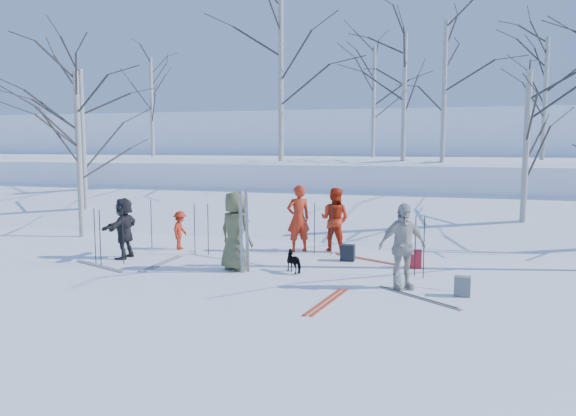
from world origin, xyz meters
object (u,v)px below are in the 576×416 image
(backpack_red, at_px, (415,259))
(skier_redor_behind, at_px, (335,219))
(dog, at_px, (295,261))
(skier_olive_center, at_px, (235,231))
(backpack_dark, at_px, (348,253))
(skier_red_north, at_px, (298,218))
(skier_cream_east, at_px, (402,246))
(skier_red_seated, at_px, (180,230))
(backpack_grey, at_px, (462,286))
(skier_grey_west, at_px, (124,228))

(backpack_red, bearing_deg, skier_redor_behind, 145.55)
(dog, bearing_deg, skier_olive_center, -44.67)
(backpack_red, xyz_separation_m, backpack_dark, (-1.64, 0.34, -0.01))
(skier_red_north, xyz_separation_m, skier_cream_east, (3.02, -3.17, -0.03))
(skier_red_seated, bearing_deg, skier_olive_center, -133.97)
(skier_red_north, height_order, backpack_dark, skier_red_north)
(skier_redor_behind, bearing_deg, skier_red_north, 35.07)
(skier_red_north, distance_m, backpack_grey, 5.42)
(dog, bearing_deg, skier_cream_east, 111.35)
(backpack_red, height_order, backpack_dark, backpack_red)
(skier_redor_behind, height_order, dog, skier_redor_behind)
(skier_olive_center, distance_m, skier_grey_west, 3.21)
(skier_red_seated, bearing_deg, dog, -120.40)
(skier_redor_behind, height_order, backpack_grey, skier_redor_behind)
(skier_redor_behind, distance_m, backpack_dark, 1.47)
(skier_grey_west, bearing_deg, skier_red_north, 115.45)
(skier_redor_behind, relative_size, backpack_grey, 4.50)
(skier_red_seated, xyz_separation_m, backpack_dark, (4.67, -0.19, -0.33))
(skier_redor_behind, bearing_deg, skier_grey_west, 40.42)
(skier_red_north, height_order, skier_red_seated, skier_red_north)
(skier_redor_behind, bearing_deg, backpack_grey, 144.48)
(skier_red_seated, relative_size, backpack_dark, 2.63)
(backpack_grey, xyz_separation_m, backpack_dark, (-2.68, 2.57, 0.01))
(skier_olive_center, relative_size, dog, 3.03)
(skier_grey_west, xyz_separation_m, backpack_red, (7.09, 0.95, -0.56))
(skier_cream_east, bearing_deg, backpack_grey, -44.47)
(skier_red_seated, height_order, dog, skier_red_seated)
(skier_red_north, bearing_deg, skier_cream_east, 97.43)
(backpack_grey, bearing_deg, skier_red_seated, 159.41)
(skier_cream_east, xyz_separation_m, skier_grey_west, (-6.98, 1.05, -0.09))
(skier_red_north, relative_size, skier_redor_behind, 1.05)
(backpack_red, bearing_deg, skier_olive_center, -160.42)
(skier_red_seated, xyz_separation_m, backpack_grey, (7.35, -2.76, -0.34))
(skier_redor_behind, height_order, skier_red_seated, skier_redor_behind)
(skier_olive_center, height_order, backpack_red, skier_olive_center)
(skier_red_north, relative_size, backpack_red, 4.25)
(skier_red_seated, bearing_deg, skier_grey_west, 146.89)
(skier_red_seated, relative_size, backpack_red, 2.51)
(skier_olive_center, relative_size, skier_red_north, 1.01)
(skier_red_north, bearing_deg, skier_olive_center, 36.83)
(skier_grey_west, height_order, backpack_dark, skier_grey_west)
(skier_cream_east, xyz_separation_m, dog, (-2.43, 0.77, -0.61))
(skier_red_seated, distance_m, backpack_grey, 7.85)
(dog, distance_m, backpack_grey, 3.72)
(skier_red_seated, relative_size, dog, 1.77)
(skier_olive_center, height_order, skier_redor_behind, skier_olive_center)
(skier_olive_center, distance_m, skier_redor_behind, 3.37)
(skier_red_north, height_order, skier_cream_east, skier_red_north)
(skier_olive_center, bearing_deg, backpack_dark, -120.33)
(skier_grey_west, bearing_deg, skier_redor_behind, 114.28)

